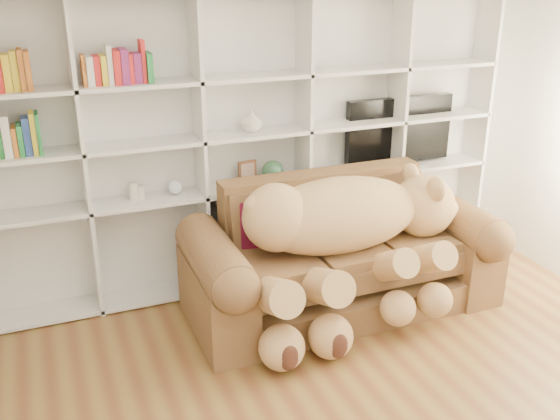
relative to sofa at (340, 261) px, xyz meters
name	(u,v)px	position (x,y,z in m)	size (l,w,h in m)	color
wall_back	(245,122)	(-0.48, 0.86, 0.97)	(5.00, 0.02, 2.70)	white
bookshelf	(222,134)	(-0.72, 0.73, 0.92)	(4.43, 0.35, 2.40)	silver
sofa	(340,261)	(0.00, 0.00, 0.00)	(2.40, 1.04, 1.01)	brown
teddy_bear	(346,233)	(-0.07, -0.20, 0.33)	(1.91, 1.02, 1.11)	tan
throw_pillow	(265,226)	(-0.57, 0.17, 0.32)	(0.39, 0.13, 0.39)	maroon
gift_box	(423,270)	(0.83, 0.04, -0.26)	(0.31, 0.29, 0.25)	red
tv	(399,132)	(0.92, 0.72, 0.78)	(1.03, 0.18, 0.61)	black
picture_frame	(247,173)	(-0.53, 0.67, 0.59)	(0.16, 0.03, 0.20)	#55311D
green_vase	(273,171)	(-0.31, 0.67, 0.58)	(0.18, 0.18, 0.18)	#2F5C3D
figurine_tall	(134,191)	(-1.46, 0.67, 0.55)	(0.07, 0.07, 0.14)	beige
figurine_short	(140,192)	(-1.41, 0.67, 0.54)	(0.07, 0.07, 0.11)	beige
snow_globe	(175,187)	(-1.13, 0.67, 0.54)	(0.11, 0.11, 0.11)	silver
shelf_vase	(252,121)	(-0.49, 0.67, 1.02)	(0.17, 0.17, 0.18)	beige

